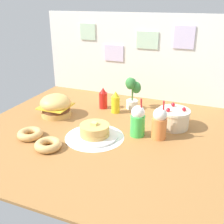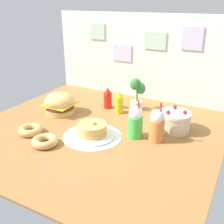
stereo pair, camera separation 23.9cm
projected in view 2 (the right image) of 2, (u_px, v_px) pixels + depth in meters
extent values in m
cube|color=#9E6B38|center=(96.00, 131.00, 2.38)|extent=(2.13, 2.00, 0.02)
cube|color=silver|center=(141.00, 57.00, 3.00)|extent=(2.13, 0.03, 0.94)
cube|color=#B2D1B2|center=(97.00, 31.00, 3.12)|extent=(0.19, 0.01, 0.18)
cube|color=silver|center=(122.00, 53.00, 3.07)|extent=(0.23, 0.01, 0.18)
cube|color=#B2D1B2|center=(155.00, 41.00, 2.84)|extent=(0.24, 0.01, 0.18)
cube|color=silver|center=(192.00, 39.00, 2.65)|extent=(0.21, 0.01, 0.23)
cylinder|color=white|center=(92.00, 136.00, 2.27)|extent=(0.50, 0.50, 0.00)
cylinder|color=#DBA859|center=(60.00, 110.00, 2.72)|extent=(0.29, 0.29, 0.05)
cylinder|color=#59331E|center=(60.00, 106.00, 2.70)|extent=(0.27, 0.27, 0.04)
cube|color=yellow|center=(60.00, 104.00, 2.69)|extent=(0.28, 0.28, 0.01)
ellipsoid|color=#E5B260|center=(60.00, 101.00, 2.68)|extent=(0.30, 0.30, 0.17)
cylinder|color=white|center=(92.00, 135.00, 2.26)|extent=(0.39, 0.39, 0.02)
cylinder|color=#E0AD5B|center=(92.00, 132.00, 2.25)|extent=(0.25, 0.25, 0.03)
cylinder|color=#E0AD5B|center=(92.00, 129.00, 2.24)|extent=(0.25, 0.25, 0.03)
cylinder|color=#E0AD5B|center=(92.00, 126.00, 2.23)|extent=(0.25, 0.25, 0.03)
cube|color=#F7E072|center=(92.00, 123.00, 2.22)|extent=(0.05, 0.05, 0.02)
cylinder|color=beige|center=(174.00, 122.00, 2.35)|extent=(0.27, 0.27, 0.15)
cylinder|color=#F4EACC|center=(175.00, 114.00, 2.31)|extent=(0.28, 0.28, 0.02)
sphere|color=red|center=(185.00, 112.00, 2.27)|extent=(0.04, 0.04, 0.04)
sphere|color=red|center=(175.00, 107.00, 2.38)|extent=(0.04, 0.04, 0.04)
sphere|color=red|center=(168.00, 112.00, 2.27)|extent=(0.04, 0.04, 0.04)
cylinder|color=red|center=(108.00, 100.00, 2.83)|extent=(0.09, 0.09, 0.17)
cone|color=red|center=(108.00, 90.00, 2.78)|extent=(0.07, 0.07, 0.06)
cylinder|color=yellow|center=(119.00, 105.00, 2.71)|extent=(0.09, 0.09, 0.17)
cone|color=yellow|center=(119.00, 94.00, 2.66)|extent=(0.07, 0.07, 0.06)
cylinder|color=green|center=(135.00, 127.00, 2.23)|extent=(0.12, 0.12, 0.18)
sphere|color=white|center=(136.00, 113.00, 2.18)|extent=(0.11, 0.11, 0.11)
cylinder|color=red|center=(139.00, 110.00, 2.16)|extent=(0.01, 0.04, 0.18)
cylinder|color=orange|center=(157.00, 130.00, 2.17)|extent=(0.12, 0.12, 0.18)
sphere|color=white|center=(158.00, 117.00, 2.12)|extent=(0.11, 0.11, 0.11)
cylinder|color=red|center=(161.00, 113.00, 2.10)|extent=(0.01, 0.04, 0.18)
torus|color=tan|center=(30.00, 130.00, 2.31)|extent=(0.21, 0.21, 0.06)
torus|color=pink|center=(30.00, 129.00, 2.30)|extent=(0.20, 0.20, 0.05)
torus|color=tan|center=(45.00, 141.00, 2.12)|extent=(0.21, 0.21, 0.06)
torus|color=#8CCC8C|center=(45.00, 141.00, 2.12)|extent=(0.20, 0.20, 0.05)
cylinder|color=white|center=(137.00, 105.00, 2.80)|extent=(0.12, 0.12, 0.09)
cylinder|color=#4C7238|center=(137.00, 94.00, 2.76)|extent=(0.02, 0.02, 0.16)
ellipsoid|color=#38843D|center=(141.00, 88.00, 2.71)|extent=(0.10, 0.07, 0.12)
ellipsoid|color=#38843D|center=(137.00, 84.00, 2.76)|extent=(0.10, 0.07, 0.12)
ellipsoid|color=#38843D|center=(135.00, 84.00, 2.69)|extent=(0.10, 0.07, 0.12)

